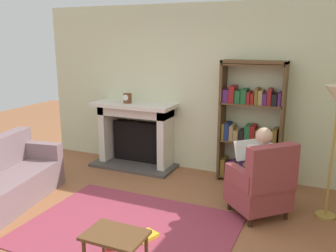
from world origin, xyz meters
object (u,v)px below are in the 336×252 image
object	(u,v)px
fireplace	(136,132)
sofa_floral	(3,181)
seated_reader	(257,166)
side_table	(115,241)
bookshelf	(250,126)
armchair_reading	(262,185)
mantel_clock	(127,98)

from	to	relation	value
fireplace	sofa_floral	bearing A→B (deg)	-112.79
seated_reader	sofa_floral	size ratio (longest dim) A/B	0.63
sofa_floral	side_table	distance (m)	2.29
seated_reader	side_table	size ratio (longest dim) A/B	2.04
seated_reader	side_table	world-z (taller)	seated_reader
seated_reader	sofa_floral	distance (m)	3.32
fireplace	side_table	bearing A→B (deg)	-64.90
fireplace	sofa_floral	xyz separation A→B (m)	(-0.87, -2.08, -0.26)
bookshelf	armchair_reading	size ratio (longest dim) A/B	1.91
bookshelf	side_table	size ratio (longest dim) A/B	3.31
seated_reader	side_table	distance (m)	2.05
side_table	armchair_reading	bearing A→B (deg)	59.62
armchair_reading	side_table	size ratio (longest dim) A/B	1.73
bookshelf	seated_reader	world-z (taller)	bookshelf
armchair_reading	seated_reader	xyz separation A→B (m)	(-0.08, 0.08, 0.20)
armchair_reading	side_table	bearing A→B (deg)	14.55
armchair_reading	seated_reader	distance (m)	0.23
armchair_reading	sofa_floral	distance (m)	3.36
armchair_reading	seated_reader	world-z (taller)	seated_reader
sofa_floral	side_table	xyz separation A→B (m)	(2.18, -0.71, 0.05)
bookshelf	side_table	distance (m)	2.93
side_table	fireplace	bearing A→B (deg)	115.10
armchair_reading	side_table	xyz separation A→B (m)	(-1.01, -1.73, -0.05)
fireplace	side_table	size ratio (longest dim) A/B	2.58
fireplace	side_table	world-z (taller)	fireplace
fireplace	sofa_floral	distance (m)	2.27
fireplace	mantel_clock	bearing A→B (deg)	-134.56
fireplace	armchair_reading	xyz separation A→B (m)	(2.32, -1.06, -0.16)
armchair_reading	side_table	world-z (taller)	armchair_reading
fireplace	armchair_reading	world-z (taller)	fireplace
mantel_clock	side_table	size ratio (longest dim) A/B	0.29
fireplace	seated_reader	size ratio (longest dim) A/B	1.27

